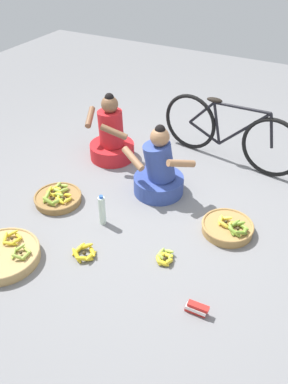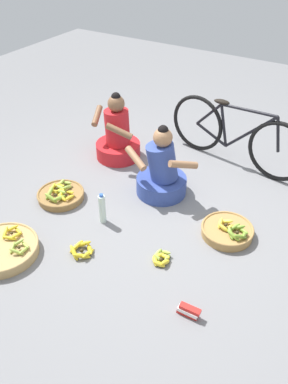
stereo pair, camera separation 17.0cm
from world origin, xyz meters
name	(u,v)px [view 2 (the right image)]	position (x,y,z in m)	size (l,w,h in m)	color
ground_plane	(154,210)	(0.00, 0.00, 0.00)	(10.00, 10.00, 0.00)	slate
vendor_woman_front	(162,173)	(-0.09, 0.30, 0.25)	(0.72, 0.54, 0.78)	#334793
vendor_woman_behind	(117,137)	(-0.88, 0.66, 0.26)	(0.68, 0.52, 0.80)	red
bicycle_leaning	(235,135)	(0.33, 1.23, 0.36)	(1.69, 0.31, 0.73)	black
banana_basket_front_right	(61,195)	(-0.92, -0.33, 0.05)	(0.48, 0.48, 0.16)	olive
banana_basket_near_vendor	(3,249)	(-0.82, -1.20, 0.06)	(0.62, 0.62, 0.17)	tan
banana_basket_front_center	(228,231)	(0.75, 0.03, 0.05)	(0.48, 0.48, 0.16)	#A87F47
loose_bananas_back_right	(82,250)	(-0.24, -0.84, 0.03)	(0.23, 0.24, 0.10)	gold
loose_bananas_front_left	(161,258)	(0.39, -0.56, 0.03)	(0.17, 0.21, 0.08)	#9EB747
water_bottle	(102,209)	(-0.34, -0.40, 0.15)	(0.07, 0.07, 0.32)	silver
packet_carton_stack	(189,311)	(0.83, -0.94, 0.04)	(0.18, 0.06, 0.09)	red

